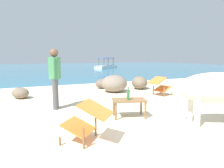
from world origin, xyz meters
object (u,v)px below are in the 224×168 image
object	(u,v)px
person_standing	(55,74)
cow	(219,88)
deck_chair_near	(160,85)
bottle	(128,95)
boat_white	(106,66)
low_bench_table	(129,102)
deck_chair_far	(87,119)

from	to	relation	value
person_standing	cow	bearing A→B (deg)	151.21
cow	deck_chair_near	size ratio (longest dim) A/B	2.41
bottle	deck_chair_near	distance (m)	3.04
person_standing	boat_white	distance (m)	19.87
deck_chair_near	boat_white	bearing A→B (deg)	63.86
deck_chair_near	person_standing	world-z (taller)	person_standing
low_bench_table	person_standing	xyz separation A→B (m)	(-1.45, 1.49, 0.59)
low_bench_table	bottle	world-z (taller)	bottle
deck_chair_far	person_standing	xyz separation A→B (m)	(-0.16, 2.40, 0.56)
person_standing	low_bench_table	bearing A→B (deg)	147.94
bottle	low_bench_table	bearing A→B (deg)	41.15
deck_chair_near	boat_white	distance (m)	18.14
low_bench_table	boat_white	bearing A→B (deg)	85.99
cow	deck_chair_far	distance (m)	2.78
low_bench_table	boat_white	world-z (taller)	boat_white
bottle	boat_white	distance (m)	20.71
low_bench_table	boat_white	size ratio (longest dim) A/B	0.23
low_bench_table	deck_chair_near	size ratio (longest dim) A/B	1.01
deck_chair_near	cow	bearing A→B (deg)	-115.59
cow	deck_chair_near	bearing A→B (deg)	96.31
bottle	deck_chair_near	bearing A→B (deg)	39.20
bottle	person_standing	distance (m)	2.12
deck_chair_far	cow	bearing A→B (deg)	-145.54
deck_chair_near	boat_white	xyz separation A→B (m)	(5.01, 17.44, -0.13)
deck_chair_near	deck_chair_far	xyz separation A→B (m)	(-3.59, -2.78, 0.00)
low_bench_table	bottle	size ratio (longest dim) A/B	2.89
deck_chair_far	person_standing	bearing A→B (deg)	-46.14
bottle	deck_chair_near	world-z (taller)	bottle
cow	boat_white	distance (m)	21.31
deck_chair_near	person_standing	distance (m)	3.81
cow	deck_chair_near	distance (m)	3.18
boat_white	bottle	bearing A→B (deg)	-145.65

